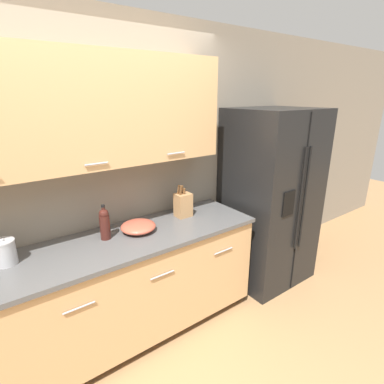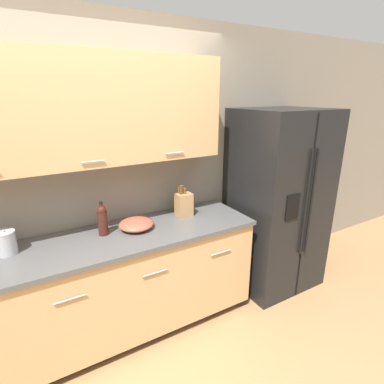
% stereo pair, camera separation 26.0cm
% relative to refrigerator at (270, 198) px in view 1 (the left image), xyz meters
% --- Properties ---
extents(wall_back, '(10.00, 0.39, 2.60)m').
position_rel_refrigerator_xyz_m(wall_back, '(-1.77, 0.35, 0.54)').
color(wall_back, gray).
rests_on(wall_back, ground_plane).
extents(counter_unit, '(2.54, 0.64, 0.92)m').
position_rel_refrigerator_xyz_m(counter_unit, '(-1.80, 0.06, -0.46)').
color(counter_unit, black).
rests_on(counter_unit, ground_plane).
extents(refrigerator, '(0.87, 0.76, 1.85)m').
position_rel_refrigerator_xyz_m(refrigerator, '(0.00, 0.00, 0.00)').
color(refrigerator, black).
rests_on(refrigerator, ground_plane).
extents(knife_block, '(0.14, 0.12, 0.30)m').
position_rel_refrigerator_xyz_m(knife_block, '(-1.02, 0.15, 0.11)').
color(knife_block, '#A87A4C').
rests_on(knife_block, counter_unit).
extents(wine_bottle, '(0.08, 0.08, 0.28)m').
position_rel_refrigerator_xyz_m(wine_bottle, '(-1.76, 0.13, 0.12)').
color(wine_bottle, '#3D1914').
rests_on(wine_bottle, counter_unit).
extents(steel_canister, '(0.14, 0.14, 0.18)m').
position_rel_refrigerator_xyz_m(steel_canister, '(-2.41, 0.17, 0.08)').
color(steel_canister, '#A3A3A5').
rests_on(steel_canister, counter_unit).
extents(mixing_bowl, '(0.28, 0.28, 0.08)m').
position_rel_refrigerator_xyz_m(mixing_bowl, '(-1.50, 0.10, 0.04)').
color(mixing_bowl, '#B24C38').
rests_on(mixing_bowl, counter_unit).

